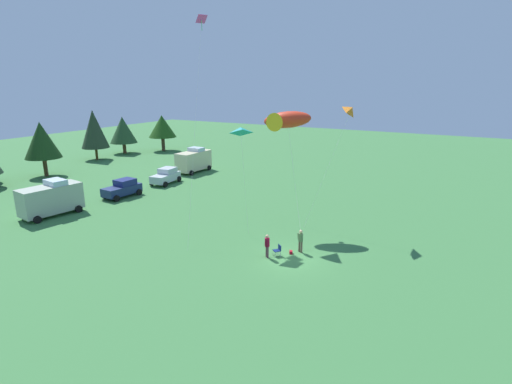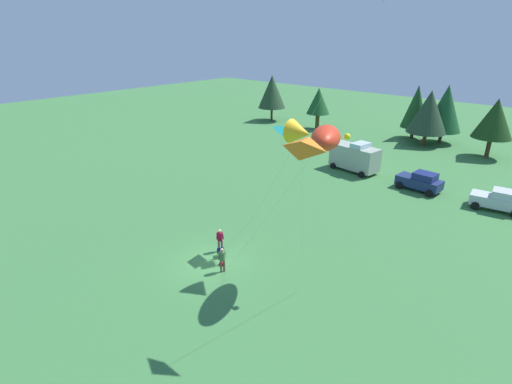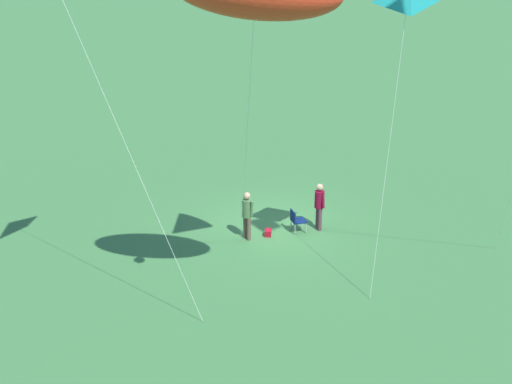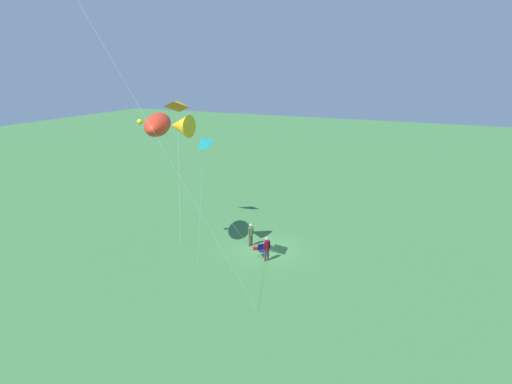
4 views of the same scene
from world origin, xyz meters
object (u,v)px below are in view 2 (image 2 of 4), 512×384
object	(u,v)px
person_kite_flyer	(222,258)
person_spectator	(220,238)
van_motorhome_grey	(355,157)
car_silver_compact	(499,200)
kite_large_fish	(319,136)
kite_diamond_rainbow	(376,2)
kite_delta_orange	(301,148)
car_navy_hatch	(420,181)
folding_chair	(221,251)
backpack_on_grass	(222,264)
kite_delta_teal	(283,129)

from	to	relation	value
person_kite_flyer	person_spectator	size ratio (longest dim) A/B	1.00
van_motorhome_grey	car_silver_compact	xyz separation A→B (m)	(14.62, -1.06, -0.69)
car_silver_compact	kite_large_fish	size ratio (longest dim) A/B	0.44
car_silver_compact	kite_diamond_rainbow	world-z (taller)	kite_diamond_rainbow
car_silver_compact	kite_delta_orange	world-z (taller)	kite_delta_orange
car_silver_compact	person_kite_flyer	bearing A→B (deg)	-123.30
car_navy_hatch	kite_delta_orange	bearing A→B (deg)	-80.13
folding_chair	person_kite_flyer	bearing A→B (deg)	-179.21
van_motorhome_grey	person_spectator	bearing A→B (deg)	-78.06
folding_chair	car_navy_hatch	world-z (taller)	car_navy_hatch
kite_large_fish	person_kite_flyer	bearing A→B (deg)	-141.86
person_kite_flyer	backpack_on_grass	xyz separation A→B (m)	(-0.60, 0.48, -0.91)
backpack_on_grass	van_motorhome_grey	bearing A→B (deg)	97.33
van_motorhome_grey	folding_chair	bearing A→B (deg)	-76.60
car_silver_compact	kite_diamond_rainbow	distance (m)	20.78
kite_delta_teal	kite_diamond_rainbow	bearing A→B (deg)	62.41
person_kite_flyer	car_silver_compact	world-z (taller)	car_silver_compact
person_spectator	kite_large_fish	size ratio (longest dim) A/B	0.17
folding_chair	kite_diamond_rainbow	distance (m)	19.23
person_kite_flyer	backpack_on_grass	distance (m)	1.19
van_motorhome_grey	car_silver_compact	size ratio (longest dim) A/B	1.28
kite_large_fish	kite_diamond_rainbow	distance (m)	10.37
folding_chair	backpack_on_grass	xyz separation A→B (m)	(0.79, -0.67, -0.38)
person_spectator	car_silver_compact	bearing A→B (deg)	-82.41
kite_delta_teal	kite_diamond_rainbow	world-z (taller)	kite_diamond_rainbow
car_navy_hatch	person_spectator	bearing A→B (deg)	-102.48
kite_large_fish	backpack_on_grass	bearing A→B (deg)	-149.08
folding_chair	kite_delta_orange	size ratio (longest dim) A/B	0.08
van_motorhome_grey	kite_delta_teal	world-z (taller)	kite_delta_teal
folding_chair	car_silver_compact	xyz separation A→B (m)	(12.42, 21.57, 0.46)
kite_large_fish	kite_diamond_rainbow	world-z (taller)	kite_diamond_rainbow
kite_delta_orange	backpack_on_grass	bearing A→B (deg)	166.12
kite_delta_teal	kite_delta_orange	bearing A→B (deg)	-47.42
van_motorhome_grey	kite_delta_teal	bearing A→B (deg)	-69.52
kite_diamond_rainbow	car_navy_hatch	bearing A→B (deg)	86.55
person_spectator	car_silver_compact	xyz separation A→B (m)	(13.04, 21.00, -0.07)
person_kite_flyer	kite_large_fish	size ratio (longest dim) A/B	0.17
car_navy_hatch	kite_diamond_rainbow	world-z (taller)	kite_diamond_rainbow
car_navy_hatch	kite_delta_orange	distance (m)	25.89
kite_delta_teal	van_motorhome_grey	bearing A→B (deg)	102.64
person_spectator	car_navy_hatch	size ratio (longest dim) A/B	0.40
van_motorhome_grey	kite_delta_orange	bearing A→B (deg)	-59.84
car_navy_hatch	kite_delta_teal	distance (m)	19.37
folding_chair	backpack_on_grass	world-z (taller)	folding_chair
person_kite_flyer	backpack_on_grass	bearing A→B (deg)	-16.58
person_spectator	kite_delta_teal	xyz separation A→B (m)	(2.54, 3.68, 7.59)
person_kite_flyer	backpack_on_grass	world-z (taller)	person_kite_flyer
person_kite_flyer	folding_chair	world-z (taller)	person_kite_flyer
person_spectator	kite_delta_orange	world-z (taller)	kite_delta_orange
person_spectator	kite_delta_orange	size ratio (longest dim) A/B	0.17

